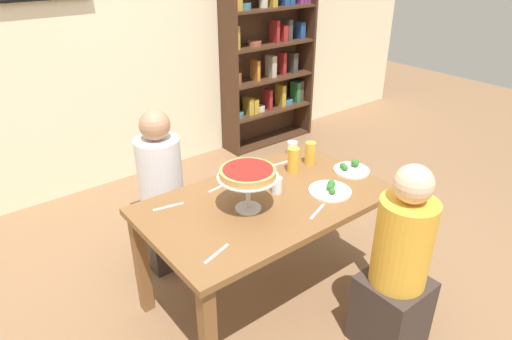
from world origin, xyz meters
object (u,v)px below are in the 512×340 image
beer_glass_amber_tall (293,160)px  beer_glass_amber_short (310,153)px  cutlery_knife_far (217,254)px  cutlery_spare_fork (317,211)px  salad_plate_near_diner (330,190)px  water_glass_clear_far (292,148)px  water_glass_clear_near (277,185)px  cutlery_fork_near (284,162)px  bookshelf (269,43)px  deep_dish_pizza_stand (248,176)px  dining_table (266,213)px  cutlery_fork_far (168,207)px  salad_plate_far_diner (351,168)px  diner_far_left (163,200)px  diner_near_right (397,274)px  cutlery_knife_near (220,187)px

beer_glass_amber_tall → beer_glass_amber_short: bearing=5.2°
cutlery_knife_far → cutlery_spare_fork: size_ratio=1.00×
salad_plate_near_diner → water_glass_clear_far: water_glass_clear_far is taller
water_glass_clear_near → cutlery_fork_near: water_glass_clear_near is taller
bookshelf → cutlery_spare_fork: bookshelf is taller
deep_dish_pizza_stand → beer_glass_amber_tall: size_ratio=2.06×
dining_table → cutlery_fork_far: size_ratio=8.12×
bookshelf → cutlery_knife_far: bearing=-134.1°
salad_plate_far_diner → cutlery_knife_far: 1.21m
dining_table → salad_plate_far_diner: salad_plate_far_diner is taller
cutlery_knife_far → cutlery_spare_fork: same height
deep_dish_pizza_stand → cutlery_spare_fork: (0.29, -0.26, -0.21)m
diner_far_left → cutlery_fork_near: 0.88m
bookshelf → salad_plate_near_diner: (-1.32, -2.19, -0.37)m
salad_plate_far_diner → cutlery_spare_fork: 0.58m
bookshelf → cutlery_spare_fork: bearing=-123.8°
beer_glass_amber_short → salad_plate_far_diner: bearing=-59.3°
bookshelf → cutlery_knife_far: size_ratio=12.29×
diner_near_right → beer_glass_amber_short: size_ratio=7.30×
diner_near_right → cutlery_knife_near: 1.14m
deep_dish_pizza_stand → cutlery_spare_fork: bearing=-42.6°
salad_plate_far_diner → cutlery_knife_near: 0.89m
beer_glass_amber_short → water_glass_clear_far: (0.02, 0.19, -0.03)m
bookshelf → beer_glass_amber_tall: bookshelf is taller
bookshelf → beer_glass_amber_tall: 2.29m
diner_far_left → salad_plate_far_diner: (0.98, -0.82, 0.26)m
diner_near_right → water_glass_clear_far: bearing=-11.5°
diner_far_left → water_glass_clear_far: diner_far_left is taller
cutlery_spare_fork → water_glass_clear_far: bearing=37.6°
cutlery_fork_near → cutlery_knife_near: size_ratio=1.00×
cutlery_fork_near → cutlery_knife_far: same height
deep_dish_pizza_stand → salad_plate_far_diner: (0.83, -0.04, -0.20)m
deep_dish_pizza_stand → salad_plate_far_diner: deep_dish_pizza_stand is taller
cutlery_knife_far → water_glass_clear_far: bearing=13.0°
cutlery_spare_fork → cutlery_knife_far: bearing=156.5°
dining_table → salad_plate_far_diner: (0.67, -0.07, 0.12)m
bookshelf → cutlery_knife_near: bearing=-136.4°
dining_table → water_glass_clear_near: (0.10, 0.02, 0.15)m
cutlery_knife_far → salad_plate_far_diner: bearing=-8.4°
diner_near_right → cutlery_fork_near: size_ratio=6.39×
cutlery_knife_far → beer_glass_amber_tall: bearing=7.9°
cutlery_knife_near → water_glass_clear_near: bearing=123.9°
dining_table → diner_far_left: diner_far_left is taller
bookshelf → cutlery_fork_far: bookshelf is taller
salad_plate_near_diner → water_glass_clear_far: size_ratio=2.82×
cutlery_knife_near → deep_dish_pizza_stand: bearing=79.6°
salad_plate_far_diner → cutlery_fork_near: (-0.27, 0.36, -0.01)m
diner_far_left → cutlery_knife_far: (-0.21, -1.01, 0.25)m
diner_far_left → beer_glass_amber_short: 1.07m
salad_plate_far_diner → water_glass_clear_far: water_glass_clear_far is taller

